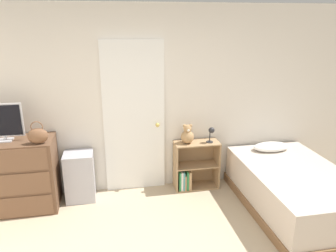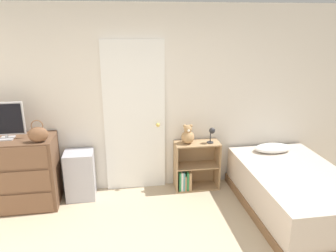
{
  "view_description": "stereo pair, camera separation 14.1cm",
  "coord_description": "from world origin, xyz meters",
  "px_view_note": "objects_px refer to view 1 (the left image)",
  "views": [
    {
      "loc": [
        -0.52,
        -2.07,
        2.32
      ],
      "look_at": [
        0.25,
        2.0,
        0.99
      ],
      "focal_mm": 35.0,
      "sensor_mm": 36.0,
      "label": 1
    },
    {
      "loc": [
        -0.38,
        -2.09,
        2.32
      ],
      "look_at": [
        0.25,
        2.0,
        0.99
      ],
      "focal_mm": 35.0,
      "sensor_mm": 36.0,
      "label": 2
    }
  ],
  "objects_px": {
    "dresser": "(14,175)",
    "storage_bin": "(80,176)",
    "tv": "(3,122)",
    "handbag": "(38,136)",
    "desk_lamp": "(211,132)",
    "bed": "(294,189)",
    "bookshelf": "(192,169)",
    "teddy_bear": "(187,135)"
  },
  "relations": [
    {
      "from": "dresser",
      "to": "tv",
      "type": "distance_m",
      "value": 0.71
    },
    {
      "from": "bookshelf",
      "to": "storage_bin",
      "type": "bearing_deg",
      "value": -178.69
    },
    {
      "from": "desk_lamp",
      "to": "bed",
      "type": "relative_size",
      "value": 0.12
    },
    {
      "from": "storage_bin",
      "to": "desk_lamp",
      "type": "relative_size",
      "value": 2.96
    },
    {
      "from": "handbag",
      "to": "desk_lamp",
      "type": "height_order",
      "value": "handbag"
    },
    {
      "from": "bed",
      "to": "handbag",
      "type": "bearing_deg",
      "value": 170.71
    },
    {
      "from": "dresser",
      "to": "desk_lamp",
      "type": "bearing_deg",
      "value": 1.87
    },
    {
      "from": "handbag",
      "to": "desk_lamp",
      "type": "relative_size",
      "value": 1.24
    },
    {
      "from": "handbag",
      "to": "bookshelf",
      "type": "height_order",
      "value": "handbag"
    },
    {
      "from": "desk_lamp",
      "to": "bed",
      "type": "bearing_deg",
      "value": -40.56
    },
    {
      "from": "storage_bin",
      "to": "bookshelf",
      "type": "xyz_separation_m",
      "value": [
        1.57,
        0.04,
        -0.04
      ]
    },
    {
      "from": "bookshelf",
      "to": "bed",
      "type": "xyz_separation_m",
      "value": [
        1.13,
        -0.81,
        -0.02
      ]
    },
    {
      "from": "dresser",
      "to": "desk_lamp",
      "type": "height_order",
      "value": "dresser"
    },
    {
      "from": "bookshelf",
      "to": "teddy_bear",
      "type": "xyz_separation_m",
      "value": [
        -0.08,
        -0.01,
        0.52
      ]
    },
    {
      "from": "bookshelf",
      "to": "desk_lamp",
      "type": "bearing_deg",
      "value": -10.97
    },
    {
      "from": "storage_bin",
      "to": "teddy_bear",
      "type": "bearing_deg",
      "value": 1.06
    },
    {
      "from": "bed",
      "to": "tv",
      "type": "bearing_deg",
      "value": 169.09
    },
    {
      "from": "tv",
      "to": "handbag",
      "type": "distance_m",
      "value": 0.47
    },
    {
      "from": "bed",
      "to": "storage_bin",
      "type": "bearing_deg",
      "value": 164.1
    },
    {
      "from": "bookshelf",
      "to": "desk_lamp",
      "type": "relative_size",
      "value": 3.1
    },
    {
      "from": "dresser",
      "to": "storage_bin",
      "type": "relative_size",
      "value": 1.56
    },
    {
      "from": "teddy_bear",
      "to": "desk_lamp",
      "type": "height_order",
      "value": "teddy_bear"
    },
    {
      "from": "dresser",
      "to": "tv",
      "type": "xyz_separation_m",
      "value": [
        -0.04,
        0.01,
        0.71
      ]
    },
    {
      "from": "dresser",
      "to": "desk_lamp",
      "type": "xyz_separation_m",
      "value": [
        2.6,
        0.08,
        0.38
      ]
    },
    {
      "from": "handbag",
      "to": "desk_lamp",
      "type": "bearing_deg",
      "value": 6.38
    },
    {
      "from": "teddy_bear",
      "to": "desk_lamp",
      "type": "bearing_deg",
      "value": -6.78
    },
    {
      "from": "dresser",
      "to": "desk_lamp",
      "type": "distance_m",
      "value": 2.63
    },
    {
      "from": "storage_bin",
      "to": "desk_lamp",
      "type": "bearing_deg",
      "value": -0.37
    },
    {
      "from": "tv",
      "to": "teddy_bear",
      "type": "xyz_separation_m",
      "value": [
        2.31,
        0.12,
        -0.36
      ]
    },
    {
      "from": "storage_bin",
      "to": "teddy_bear",
      "type": "height_order",
      "value": "teddy_bear"
    },
    {
      "from": "handbag",
      "to": "bookshelf",
      "type": "distance_m",
      "value": 2.14
    },
    {
      "from": "handbag",
      "to": "teddy_bear",
      "type": "height_order",
      "value": "handbag"
    },
    {
      "from": "teddy_bear",
      "to": "bed",
      "type": "bearing_deg",
      "value": -33.26
    },
    {
      "from": "bed",
      "to": "bookshelf",
      "type": "bearing_deg",
      "value": 144.53
    },
    {
      "from": "dresser",
      "to": "handbag",
      "type": "height_order",
      "value": "handbag"
    },
    {
      "from": "dresser",
      "to": "bed",
      "type": "relative_size",
      "value": 0.54
    },
    {
      "from": "teddy_bear",
      "to": "bookshelf",
      "type": "bearing_deg",
      "value": 5.6
    },
    {
      "from": "dresser",
      "to": "storage_bin",
      "type": "height_order",
      "value": "dresser"
    },
    {
      "from": "storage_bin",
      "to": "dresser",
      "type": "bearing_deg",
      "value": -173.03
    },
    {
      "from": "teddy_bear",
      "to": "bed",
      "type": "relative_size",
      "value": 0.15
    },
    {
      "from": "tv",
      "to": "teddy_bear",
      "type": "bearing_deg",
      "value": 2.9
    },
    {
      "from": "dresser",
      "to": "bookshelf",
      "type": "distance_m",
      "value": 2.37
    }
  ]
}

